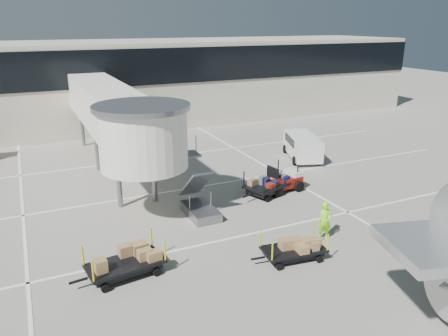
{
  "coord_description": "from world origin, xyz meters",
  "views": [
    {
      "loc": [
        -9.26,
        -14.8,
        9.85
      ],
      "look_at": [
        0.6,
        6.32,
        2.0
      ],
      "focal_mm": 35.0,
      "sensor_mm": 36.0,
      "label": 1
    }
  ],
  "objects_px": {
    "box_cart_far": "(123,265)",
    "minivan": "(302,144)",
    "baggage_tug": "(283,181)",
    "suitcase_cart": "(271,184)",
    "box_cart_near": "(293,249)",
    "ground_worker": "(325,221)"
  },
  "relations": [
    {
      "from": "baggage_tug",
      "to": "ground_worker",
      "type": "bearing_deg",
      "value": -111.25
    },
    {
      "from": "baggage_tug",
      "to": "box_cart_near",
      "type": "relative_size",
      "value": 0.78
    },
    {
      "from": "minivan",
      "to": "box_cart_far",
      "type": "bearing_deg",
      "value": -126.65
    },
    {
      "from": "ground_worker",
      "to": "minivan",
      "type": "xyz_separation_m",
      "value": [
        6.5,
        11.32,
        0.13
      ]
    },
    {
      "from": "suitcase_cart",
      "to": "box_cart_far",
      "type": "distance_m",
      "value": 11.45
    },
    {
      "from": "box_cart_near",
      "to": "box_cart_far",
      "type": "xyz_separation_m",
      "value": [
        -6.95,
        1.77,
        0.05
      ]
    },
    {
      "from": "box_cart_near",
      "to": "ground_worker",
      "type": "relative_size",
      "value": 1.81
    },
    {
      "from": "box_cart_near",
      "to": "box_cart_far",
      "type": "distance_m",
      "value": 7.17
    },
    {
      "from": "baggage_tug",
      "to": "suitcase_cart",
      "type": "xyz_separation_m",
      "value": [
        -0.83,
        -0.07,
        -0.02
      ]
    },
    {
      "from": "baggage_tug",
      "to": "ground_worker",
      "type": "xyz_separation_m",
      "value": [
        -1.58,
        -6.18,
        0.34
      ]
    },
    {
      "from": "box_cart_far",
      "to": "ground_worker",
      "type": "relative_size",
      "value": 2.05
    },
    {
      "from": "box_cart_near",
      "to": "ground_worker",
      "type": "xyz_separation_m",
      "value": [
        2.44,
        0.99,
        0.42
      ]
    },
    {
      "from": "box_cart_far",
      "to": "minivan",
      "type": "distance_m",
      "value": 19.06
    },
    {
      "from": "baggage_tug",
      "to": "minivan",
      "type": "bearing_deg",
      "value": 39.28
    },
    {
      "from": "box_cart_far",
      "to": "minivan",
      "type": "height_order",
      "value": "minivan"
    },
    {
      "from": "suitcase_cart",
      "to": "box_cart_near",
      "type": "distance_m",
      "value": 7.78
    },
    {
      "from": "baggage_tug",
      "to": "box_cart_far",
      "type": "relative_size",
      "value": 0.68
    },
    {
      "from": "ground_worker",
      "to": "minivan",
      "type": "relative_size",
      "value": 0.37
    },
    {
      "from": "baggage_tug",
      "to": "suitcase_cart",
      "type": "bearing_deg",
      "value": 177.86
    },
    {
      "from": "ground_worker",
      "to": "minivan",
      "type": "bearing_deg",
      "value": 73.89
    },
    {
      "from": "baggage_tug",
      "to": "box_cart_near",
      "type": "height_order",
      "value": "baggage_tug"
    },
    {
      "from": "minivan",
      "to": "box_cart_near",
      "type": "bearing_deg",
      "value": -106.2
    }
  ]
}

